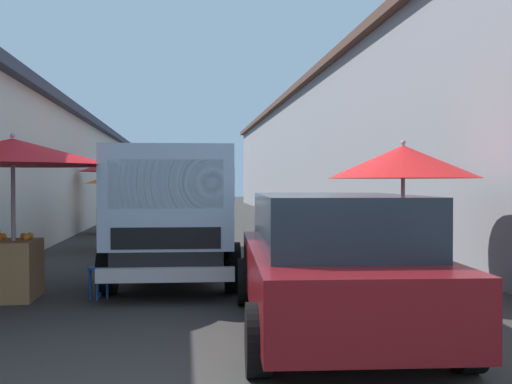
% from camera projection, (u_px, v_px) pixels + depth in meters
% --- Properties ---
extents(ground, '(90.00, 90.00, 0.00)m').
position_uv_depth(ground, '(207.00, 236.00, 16.28)').
color(ground, '#33302D').
extents(building_right_concrete, '(49.80, 7.50, 5.49)m').
position_uv_depth(building_right_concrete, '(418.00, 148.00, 19.40)').
color(building_right_concrete, gray).
rests_on(building_right_concrete, ground).
extents(fruit_stall_mid_lane, '(2.88, 2.88, 2.08)m').
position_uv_depth(fruit_stall_mid_lane, '(146.00, 181.00, 13.21)').
color(fruit_stall_mid_lane, '#9E9EA3').
rests_on(fruit_stall_mid_lane, ground).
extents(fruit_stall_far_left, '(2.71, 2.71, 2.24)m').
position_uv_depth(fruit_stall_far_left, '(12.00, 169.00, 7.49)').
color(fruit_stall_far_left, '#9E9EA3').
rests_on(fruit_stall_far_left, ground).
extents(fruit_stall_near_right, '(2.32, 2.32, 2.39)m').
position_uv_depth(fruit_stall_near_right, '(116.00, 176.00, 17.26)').
color(fruit_stall_near_right, '#9E9EA3').
rests_on(fruit_stall_near_right, ground).
extents(fruit_stall_far_right, '(2.14, 2.14, 2.18)m').
position_uv_depth(fruit_stall_far_right, '(404.00, 177.00, 7.94)').
color(fruit_stall_far_right, '#9E9EA3').
rests_on(fruit_stall_far_right, ground).
extents(hatchback_car, '(4.02, 2.14, 1.45)m').
position_uv_depth(hatchback_car, '(332.00, 262.00, 5.86)').
color(hatchback_car, '#600F14').
rests_on(hatchback_car, ground).
extents(delivery_truck, '(5.00, 2.15, 2.08)m').
position_uv_depth(delivery_truck, '(174.00, 217.00, 8.59)').
color(delivery_truck, black).
rests_on(delivery_truck, ground).
extents(vendor_by_crates, '(0.54, 0.44, 1.62)m').
position_uv_depth(vendor_by_crates, '(172.00, 201.00, 19.19)').
color(vendor_by_crates, '#665B4C').
rests_on(vendor_by_crates, ground).
extents(vendor_in_shade, '(0.62, 0.31, 1.57)m').
position_uv_depth(vendor_in_shade, '(180.00, 201.00, 20.44)').
color(vendor_in_shade, '#665B4C').
rests_on(vendor_in_shade, ground).
extents(plastic_stool, '(0.30, 0.30, 0.43)m').
position_uv_depth(plastic_stool, '(99.00, 275.00, 7.55)').
color(plastic_stool, '#194CB2').
rests_on(plastic_stool, ground).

